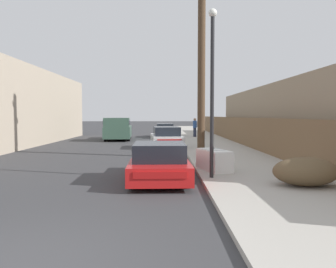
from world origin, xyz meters
name	(u,v)px	position (x,y,z in m)	size (l,w,h in m)	color
sidewalk_curb	(203,139)	(5.30, 23.50, 0.06)	(4.20, 63.00, 0.12)	#ADA89E
discarded_fridge	(214,160)	(3.81, 7.34, 0.48)	(1.15, 1.76, 0.75)	white
parked_sports_car_red	(159,163)	(1.89, 6.24, 0.55)	(1.92, 4.17, 1.21)	red
car_parked_mid	(166,138)	(2.16, 16.36, 0.63)	(2.14, 4.56, 1.35)	silver
car_parked_far	(165,131)	(2.05, 26.69, 0.61)	(1.90, 4.63, 1.29)	gray
pickup_truck	(118,129)	(-1.83, 23.09, 0.93)	(2.47, 5.42, 1.86)	#385647
utility_pole	(202,55)	(3.81, 11.51, 4.91)	(1.80, 0.36, 9.43)	#4C3826
street_lamp	(212,82)	(3.53, 6.01, 3.10)	(0.26, 0.26, 5.19)	#232326
brush_pile	(306,171)	(5.96, 4.77, 0.52)	(1.80, 1.26, 0.79)	brown
wooden_fence	(237,130)	(7.25, 19.27, 1.02)	(0.08, 36.89, 1.80)	brown
building_right_house	(310,117)	(11.01, 15.85, 1.93)	(6.00, 23.62, 3.86)	gray
pedestrian	(195,127)	(4.79, 25.49, 0.99)	(0.34, 0.34, 1.69)	#282D42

